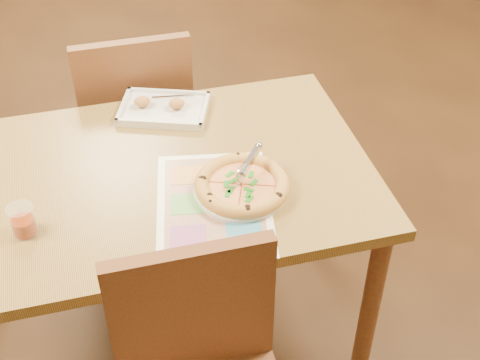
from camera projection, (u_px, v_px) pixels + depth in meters
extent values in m
plane|color=#311D0D|center=(173.00, 322.00, 2.49)|extent=(7.00, 7.00, 0.00)
cube|color=olive|center=(158.00, 179.00, 2.04)|extent=(1.30, 0.85, 0.04)
cylinder|color=brown|center=(370.00, 307.00, 2.12)|extent=(0.06, 0.06, 0.68)
cylinder|color=brown|center=(297.00, 166.00, 2.66)|extent=(0.06, 0.06, 0.68)
cube|color=brown|center=(193.00, 313.00, 1.68)|extent=(0.42, 0.04, 0.45)
cube|color=brown|center=(135.00, 118.00, 2.72)|extent=(0.42, 0.42, 0.04)
cube|color=brown|center=(136.00, 97.00, 2.43)|extent=(0.42, 0.04, 0.45)
cylinder|color=silver|center=(240.00, 191.00, 1.95)|extent=(0.33, 0.33, 0.01)
cylinder|color=#DF9C4C|center=(242.00, 187.00, 1.95)|extent=(0.26, 0.26, 0.01)
cylinder|color=#D7B675|center=(242.00, 185.00, 1.94)|extent=(0.23, 0.23, 0.01)
torus|color=#DF9C4C|center=(242.00, 185.00, 1.94)|extent=(0.28, 0.28, 0.04)
cylinder|color=silver|center=(242.00, 174.00, 1.92)|extent=(0.05, 0.05, 0.07)
cube|color=silver|center=(251.00, 160.00, 1.94)|extent=(0.09, 0.09, 0.05)
cube|color=silver|center=(164.00, 110.00, 2.27)|extent=(0.34, 0.29, 0.02)
cube|color=silver|center=(164.00, 107.00, 2.26)|extent=(0.15, 0.03, 0.00)
ellipsoid|color=#BA8443|center=(142.00, 102.00, 2.26)|extent=(0.05, 0.04, 0.03)
ellipsoid|color=#BA8443|center=(177.00, 103.00, 2.25)|extent=(0.05, 0.04, 0.03)
cylinder|color=maroon|center=(24.00, 226.00, 1.82)|extent=(0.06, 0.06, 0.05)
cylinder|color=white|center=(23.00, 221.00, 1.80)|extent=(0.07, 0.07, 0.09)
cube|color=white|center=(214.00, 203.00, 1.92)|extent=(0.40, 0.51, 0.00)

